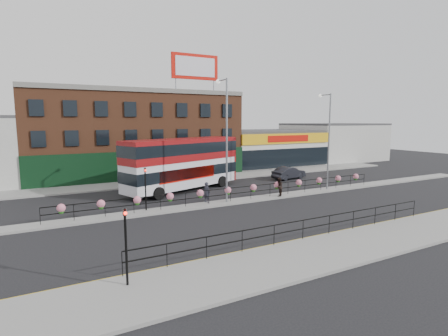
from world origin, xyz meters
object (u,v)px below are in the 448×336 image
car (289,173)px  pedestrian_a (207,192)px  double_decker_bus (183,159)px  lamp_column_west (225,129)px  pedestrian_b (279,187)px  lamp_column_east (327,133)px

car → pedestrian_a: pedestrian_a is taller
double_decker_bus → pedestrian_a: size_ratio=7.61×
lamp_column_west → car: bearing=29.7°
car → pedestrian_a: (-13.79, -6.64, 0.26)m
pedestrian_a → pedestrian_b: (6.61, -0.91, -0.00)m
car → pedestrian_b: bearing=126.4°
pedestrian_b → lamp_column_east: size_ratio=0.18×
car → lamp_column_east: lamp_column_east is taller
lamp_column_west → pedestrian_b: bearing=-6.4°
pedestrian_a → lamp_column_east: 13.56m
car → pedestrian_b: pedestrian_b is taller
car → pedestrian_a: size_ratio=2.74×
pedestrian_a → pedestrian_b: size_ratio=1.00×
pedestrian_a → double_decker_bus: bearing=-28.2°
lamp_column_east → lamp_column_west: bearing=-179.7°
lamp_column_east → pedestrian_a: bearing=178.7°
car → lamp_column_west: lamp_column_west is taller
lamp_column_west → lamp_column_east: bearing=0.3°
pedestrian_a → lamp_column_east: size_ratio=0.18×
double_decker_bus → lamp_column_east: size_ratio=1.39×
pedestrian_b → pedestrian_a: bearing=-49.7°
car → lamp_column_west: (-12.26, -6.98, 5.35)m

